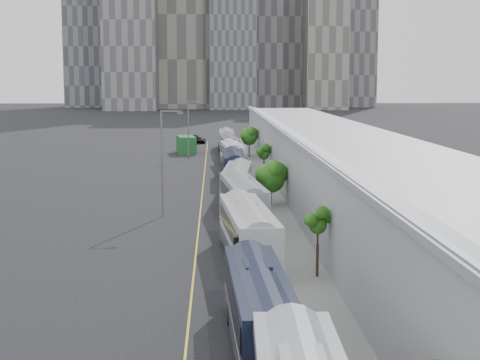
{
  "coord_description": "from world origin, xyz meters",
  "views": [
    {
      "loc": [
        -0.15,
        -14.36,
        12.21
      ],
      "look_at": [
        2.25,
        53.94,
        3.0
      ],
      "focal_mm": 55.0,
      "sensor_mm": 36.0,
      "label": 1
    }
  ],
  "objects_px": {
    "bus_6": "(232,157)",
    "bus_1": "(259,315)",
    "shipping_container": "(186,145)",
    "bus_5": "(234,168)",
    "bus_3": "(243,204)",
    "suv": "(195,139)",
    "street_lamp_far": "(190,126)",
    "bus_4": "(237,185)",
    "bus_8": "(226,141)",
    "bus_7": "(230,149)",
    "street_lamp_near": "(164,156)",
    "bus_2": "(248,237)"
  },
  "relations": [
    {
      "from": "street_lamp_near",
      "to": "suv",
      "type": "distance_m",
      "value": 79.87
    },
    {
      "from": "bus_4",
      "to": "bus_8",
      "type": "distance_m",
      "value": 56.52
    },
    {
      "from": "bus_7",
      "to": "bus_2",
      "type": "bearing_deg",
      "value": -93.19
    },
    {
      "from": "bus_7",
      "to": "street_lamp_near",
      "type": "relative_size",
      "value": 1.27
    },
    {
      "from": "bus_8",
      "to": "suv",
      "type": "height_order",
      "value": "bus_8"
    },
    {
      "from": "bus_5",
      "to": "suv",
      "type": "xyz_separation_m",
      "value": [
        -6.11,
        55.51,
        -0.78
      ]
    },
    {
      "from": "bus_4",
      "to": "bus_6",
      "type": "bearing_deg",
      "value": 94.76
    },
    {
      "from": "bus_5",
      "to": "shipping_container",
      "type": "xyz_separation_m",
      "value": [
        -7.17,
        34.79,
        -0.1
      ]
    },
    {
      "from": "bus_5",
      "to": "suv",
      "type": "relative_size",
      "value": 2.24
    },
    {
      "from": "bus_2",
      "to": "bus_1",
      "type": "bearing_deg",
      "value": -95.15
    },
    {
      "from": "bus_2",
      "to": "bus_4",
      "type": "xyz_separation_m",
      "value": [
        0.08,
        26.45,
        -0.12
      ]
    },
    {
      "from": "bus_1",
      "to": "shipping_container",
      "type": "bearing_deg",
      "value": 92.16
    },
    {
      "from": "shipping_container",
      "to": "bus_1",
      "type": "bearing_deg",
      "value": -94.83
    },
    {
      "from": "bus_4",
      "to": "bus_8",
      "type": "bearing_deg",
      "value": 95.4
    },
    {
      "from": "bus_3",
      "to": "bus_5",
      "type": "relative_size",
      "value": 1.06
    },
    {
      "from": "bus_1",
      "to": "bus_2",
      "type": "xyz_separation_m",
      "value": [
        0.23,
        16.27,
        0.13
      ]
    },
    {
      "from": "bus_2",
      "to": "bus_5",
      "type": "relative_size",
      "value": 1.08
    },
    {
      "from": "bus_5",
      "to": "bus_4",
      "type": "bearing_deg",
      "value": -90.24
    },
    {
      "from": "bus_1",
      "to": "street_lamp_far",
      "type": "bearing_deg",
      "value": 91.99
    },
    {
      "from": "bus_1",
      "to": "bus_4",
      "type": "relative_size",
      "value": 0.99
    },
    {
      "from": "bus_5",
      "to": "shipping_container",
      "type": "height_order",
      "value": "bus_5"
    },
    {
      "from": "suv",
      "to": "bus_7",
      "type": "bearing_deg",
      "value": -101.28
    },
    {
      "from": "shipping_container",
      "to": "bus_3",
      "type": "bearing_deg",
      "value": -92.38
    },
    {
      "from": "bus_7",
      "to": "bus_4",
      "type": "bearing_deg",
      "value": -93.22
    },
    {
      "from": "bus_5",
      "to": "bus_7",
      "type": "distance_m",
      "value": 26.91
    },
    {
      "from": "bus_7",
      "to": "bus_8",
      "type": "bearing_deg",
      "value": 88.33
    },
    {
      "from": "bus_1",
      "to": "shipping_container",
      "type": "xyz_separation_m",
      "value": [
        -6.83,
        92.3,
        -0.09
      ]
    },
    {
      "from": "bus_4",
      "to": "suv",
      "type": "distance_m",
      "value": 70.56
    },
    {
      "from": "street_lamp_near",
      "to": "bus_1",
      "type": "bearing_deg",
      "value": -78.81
    },
    {
      "from": "bus_3",
      "to": "street_lamp_near",
      "type": "relative_size",
      "value": 1.4
    },
    {
      "from": "bus_1",
      "to": "bus_5",
      "type": "relative_size",
      "value": 0.99
    },
    {
      "from": "street_lamp_near",
      "to": "bus_4",
      "type": "bearing_deg",
      "value": 53.85
    },
    {
      "from": "bus_5",
      "to": "street_lamp_near",
      "type": "bearing_deg",
      "value": -106.06
    },
    {
      "from": "bus_8",
      "to": "street_lamp_near",
      "type": "relative_size",
      "value": 1.3
    },
    {
      "from": "bus_3",
      "to": "bus_4",
      "type": "relative_size",
      "value": 1.05
    },
    {
      "from": "bus_5",
      "to": "bus_8",
      "type": "bearing_deg",
      "value": 90.19
    },
    {
      "from": "bus_3",
      "to": "suv",
      "type": "height_order",
      "value": "bus_3"
    },
    {
      "from": "bus_6",
      "to": "shipping_container",
      "type": "xyz_separation_m",
      "value": [
        -7.37,
        21.08,
        -0.08
      ]
    },
    {
      "from": "street_lamp_far",
      "to": "suv",
      "type": "distance_m",
      "value": 29.74
    },
    {
      "from": "bus_2",
      "to": "bus_4",
      "type": "relative_size",
      "value": 1.08
    },
    {
      "from": "bus_6",
      "to": "bus_7",
      "type": "bearing_deg",
      "value": 86.36
    },
    {
      "from": "bus_3",
      "to": "bus_4",
      "type": "distance_m",
      "value": 12.38
    },
    {
      "from": "bus_2",
      "to": "suv",
      "type": "distance_m",
      "value": 96.94
    },
    {
      "from": "bus_6",
      "to": "bus_8",
      "type": "height_order",
      "value": "bus_6"
    },
    {
      "from": "bus_2",
      "to": "street_lamp_near",
      "type": "bearing_deg",
      "value": 107.46
    },
    {
      "from": "bus_6",
      "to": "bus_1",
      "type": "bearing_deg",
      "value": -94.33
    },
    {
      "from": "street_lamp_near",
      "to": "bus_3",
      "type": "bearing_deg",
      "value": -22.83
    },
    {
      "from": "street_lamp_far",
      "to": "shipping_container",
      "type": "distance_m",
      "value": 9.51
    },
    {
      "from": "bus_8",
      "to": "shipping_container",
      "type": "xyz_separation_m",
      "value": [
        -6.97,
        -6.94,
        -0.07
      ]
    },
    {
      "from": "bus_3",
      "to": "street_lamp_far",
      "type": "distance_m",
      "value": 53.78
    }
  ]
}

